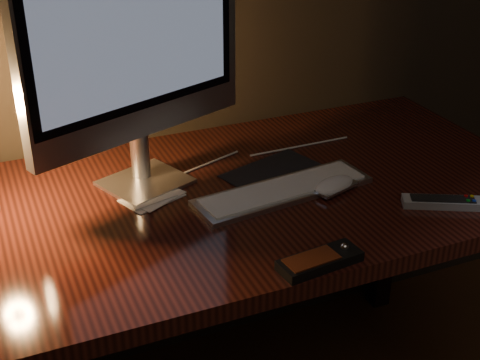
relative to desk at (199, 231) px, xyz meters
name	(u,v)px	position (x,y,z in m)	size (l,w,h in m)	color
desk	(199,231)	(0.00, 0.00, 0.00)	(1.60, 0.75, 0.75)	#3F150E
monitor	(136,39)	(-0.11, 0.04, 0.47)	(0.53, 0.24, 0.58)	silver
keyboard	(283,190)	(0.17, -0.12, 0.14)	(0.42, 0.12, 0.02)	silver
mousepad	(281,175)	(0.20, -0.04, 0.13)	(0.24, 0.19, 0.00)	black
mouse	(334,187)	(0.28, -0.16, 0.14)	(0.11, 0.06, 0.02)	white
media_remote	(320,260)	(0.10, -0.41, 0.14)	(0.17, 0.08, 0.03)	black
tv_remote	(442,202)	(0.46, -0.31, 0.14)	(0.17, 0.12, 0.02)	#9C9FA2
papers	(152,197)	(-0.12, -0.03, 0.13)	(0.13, 0.09, 0.01)	white
cable	(249,160)	(0.16, 0.07, 0.13)	(0.01, 0.01, 0.59)	white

